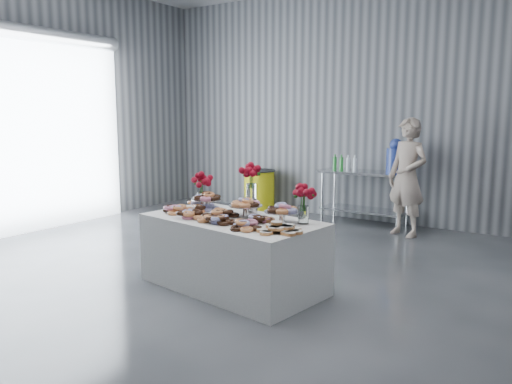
% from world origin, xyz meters
% --- Properties ---
extents(ground, '(9.00, 9.00, 0.00)m').
position_xyz_m(ground, '(0.00, 0.00, 0.00)').
color(ground, '#33353A').
rests_on(ground, ground).
extents(room_walls, '(8.04, 9.04, 4.02)m').
position_xyz_m(room_walls, '(-0.27, 0.07, 2.64)').
color(room_walls, gray).
rests_on(room_walls, ground).
extents(display_table, '(2.02, 1.25, 0.75)m').
position_xyz_m(display_table, '(0.24, 0.41, 0.38)').
color(display_table, white).
rests_on(display_table, ground).
extents(prep_table, '(1.50, 0.60, 0.90)m').
position_xyz_m(prep_table, '(0.24, 4.10, 0.62)').
color(prep_table, silver).
rests_on(prep_table, ground).
extents(donut_mounds, '(1.90, 1.04, 0.09)m').
position_xyz_m(donut_mounds, '(0.24, 0.36, 0.80)').
color(donut_mounds, '#E78F54').
rests_on(donut_mounds, display_table).
extents(cake_stand_left, '(0.36, 0.36, 0.17)m').
position_xyz_m(cake_stand_left, '(-0.29, 0.64, 0.89)').
color(cake_stand_left, silver).
rests_on(cake_stand_left, display_table).
extents(cake_stand_mid, '(0.36, 0.36, 0.17)m').
position_xyz_m(cake_stand_mid, '(0.31, 0.56, 0.89)').
color(cake_stand_mid, silver).
rests_on(cake_stand_mid, display_table).
extents(cake_stand_right, '(0.36, 0.36, 0.17)m').
position_xyz_m(cake_stand_right, '(0.80, 0.49, 0.89)').
color(cake_stand_right, silver).
rests_on(cake_stand_right, display_table).
extents(danish_pile, '(0.48, 0.48, 0.11)m').
position_xyz_m(danish_pile, '(0.96, 0.16, 0.81)').
color(danish_pile, white).
rests_on(danish_pile, display_table).
extents(bouquet_left, '(0.26, 0.26, 0.42)m').
position_xyz_m(bouquet_left, '(-0.47, 0.77, 1.05)').
color(bouquet_left, white).
rests_on(bouquet_left, display_table).
extents(bouquet_right, '(0.26, 0.26, 0.42)m').
position_xyz_m(bouquet_right, '(0.97, 0.61, 1.05)').
color(bouquet_right, white).
rests_on(bouquet_right, display_table).
extents(bouquet_center, '(0.26, 0.26, 0.57)m').
position_xyz_m(bouquet_center, '(0.24, 0.77, 1.13)').
color(bouquet_center, silver).
rests_on(bouquet_center, display_table).
extents(water_jug, '(0.28, 0.28, 0.55)m').
position_xyz_m(water_jug, '(0.74, 4.10, 1.15)').
color(water_jug, blue).
rests_on(water_jug, prep_table).
extents(drink_bottles, '(0.54, 0.08, 0.27)m').
position_xyz_m(drink_bottles, '(-0.08, 4.00, 1.04)').
color(drink_bottles, '#268C33').
rests_on(drink_bottles, prep_table).
extents(person, '(0.76, 0.64, 1.79)m').
position_xyz_m(person, '(1.05, 3.74, 0.89)').
color(person, '#CC8C93').
rests_on(person, ground).
extents(trash_barrel, '(0.62, 0.62, 0.79)m').
position_xyz_m(trash_barrel, '(-1.85, 4.10, 0.40)').
color(trash_barrel, yellow).
rests_on(trash_barrel, ground).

